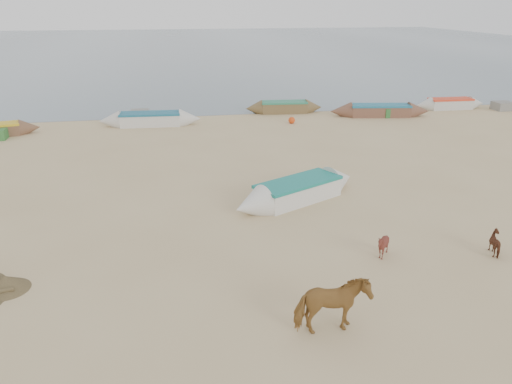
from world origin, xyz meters
TOP-DOWN VIEW (x-y plane):
  - ground at (0.00, 0.00)m, footprint 140.00×140.00m
  - sea at (0.00, 82.00)m, footprint 160.00×160.00m
  - cow_adult at (0.50, -3.16)m, footprint 1.80×0.88m
  - calf_front at (3.32, 0.17)m, footprint 0.84×0.77m
  - calf_right at (7.00, -0.29)m, footprint 0.74×0.83m
  - near_canoe at (1.98, 5.34)m, footprint 6.11×4.05m
  - waterline_canoes at (3.03, 20.25)m, footprint 58.22×5.41m
  - beach_clutter at (3.99, 19.70)m, footprint 46.14×5.36m

SIDE VIEW (x-z plane):
  - ground at x=0.00m, z-range 0.00..0.00m
  - sea at x=0.00m, z-range 0.01..0.01m
  - beach_clutter at x=3.99m, z-range -0.02..0.62m
  - calf_right at x=7.00m, z-range 0.00..0.74m
  - waterline_canoes at x=3.03m, z-range -0.02..0.83m
  - calf_front at x=3.32m, z-range 0.00..0.83m
  - near_canoe at x=1.98m, z-range 0.00..0.85m
  - cow_adult at x=0.50m, z-range 0.00..1.49m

